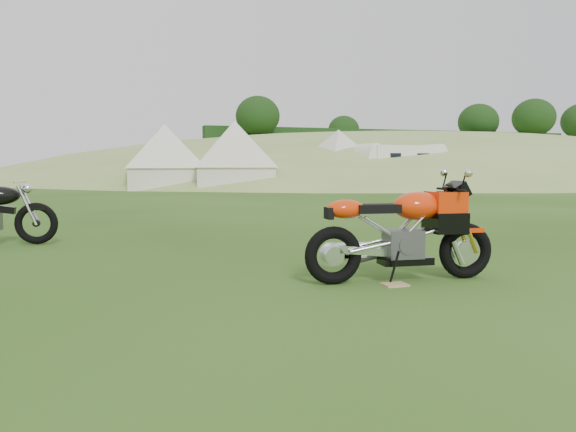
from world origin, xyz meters
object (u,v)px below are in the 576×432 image
object	(u,v)px
plywood_board	(395,285)
tent_mid	(235,158)
tent_left	(165,158)
caravan	(400,166)
tent_right	(338,159)
sport_motorcycle	(402,225)

from	to	relation	value
plywood_board	tent_mid	world-z (taller)	tent_mid
tent_left	tent_mid	distance (m)	3.24
plywood_board	caravan	xyz separation A→B (m)	(11.66, 20.20, 1.05)
caravan	tent_right	bearing A→B (deg)	134.25
tent_mid	plywood_board	bearing A→B (deg)	-88.68
tent_left	caravan	world-z (taller)	tent_left
sport_motorcycle	caravan	xyz separation A→B (m)	(11.50, 20.03, 0.51)
tent_mid	caravan	bearing A→B (deg)	8.19
sport_motorcycle	tent_mid	bearing A→B (deg)	87.58
plywood_board	tent_mid	size ratio (longest dim) A/B	0.07
plywood_board	caravan	world-z (taller)	caravan
sport_motorcycle	caravan	bearing A→B (deg)	66.53
tent_mid	caravan	world-z (taller)	tent_mid
tent_mid	tent_right	world-z (taller)	tent_mid
sport_motorcycle	caravan	distance (m)	23.11
plywood_board	caravan	bearing A→B (deg)	60.01
tent_right	caravan	distance (m)	3.31
tent_right	sport_motorcycle	bearing A→B (deg)	-127.66
sport_motorcycle	plywood_board	size ratio (longest dim) A/B	8.16
caravan	tent_left	bearing A→B (deg)	170.29
plywood_board	tent_left	world-z (taller)	tent_left
plywood_board	tent_left	distance (m)	21.83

